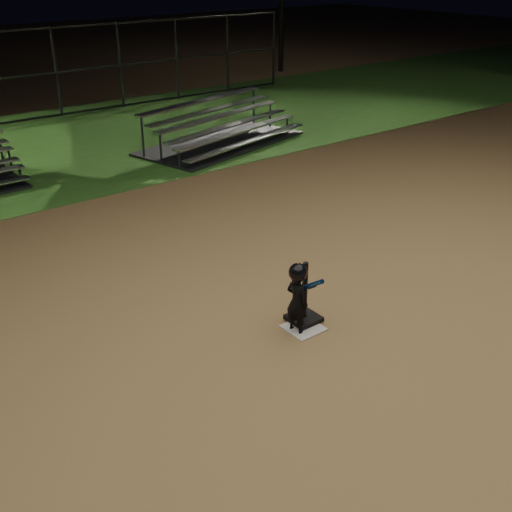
% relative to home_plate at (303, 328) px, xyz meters
% --- Properties ---
extents(ground, '(80.00, 80.00, 0.00)m').
position_rel_home_plate_xyz_m(ground, '(0.00, 0.00, -0.01)').
color(ground, olive).
rests_on(ground, ground).
extents(grass_strip, '(60.00, 8.00, 0.01)m').
position_rel_home_plate_xyz_m(grass_strip, '(0.00, 10.00, -0.01)').
color(grass_strip, '#2B5B1D').
rests_on(grass_strip, ground).
extents(home_plate, '(0.45, 0.45, 0.02)m').
position_rel_home_plate_xyz_m(home_plate, '(0.00, 0.00, 0.00)').
color(home_plate, beige).
rests_on(home_plate, ground).
extents(batting_tee, '(0.38, 0.38, 0.84)m').
position_rel_home_plate_xyz_m(batting_tee, '(0.11, 0.13, 0.17)').
color(batting_tee, black).
rests_on(batting_tee, home_plate).
extents(child_batter, '(0.37, 0.62, 0.97)m').
position_rel_home_plate_xyz_m(child_batter, '(-0.12, 0.00, 0.50)').
color(child_batter, black).
rests_on(child_batter, ground).
extents(bleacher_right, '(4.59, 3.00, 1.04)m').
position_rel_home_plate_xyz_m(bleacher_right, '(4.00, 7.62, 0.20)').
color(bleacher_right, '#A3A3A7').
rests_on(bleacher_right, ground).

